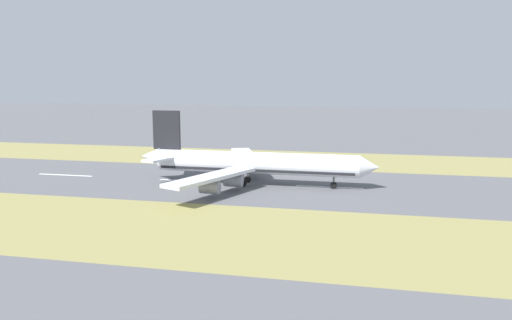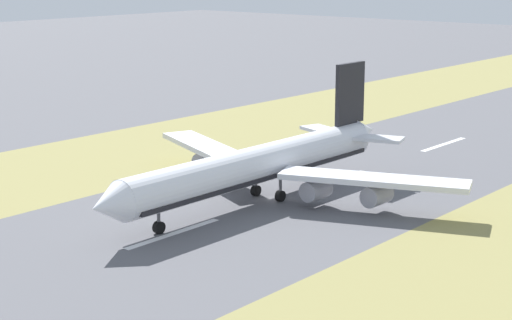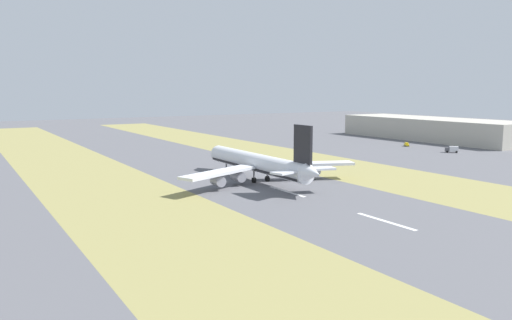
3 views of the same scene
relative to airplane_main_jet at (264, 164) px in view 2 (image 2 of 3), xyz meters
name	(u,v)px [view 2 (image 2 of 3)]	position (x,y,z in m)	size (l,w,h in m)	color
ground_plane	(275,200)	(-1.49, -1.18, -6.02)	(800.00, 800.00, 0.00)	#56565B
grass_median_east	(97,160)	(43.51, -1.18, -6.02)	(40.00, 600.00, 0.01)	olive
centreline_dash_near	(444,144)	(-1.49, -58.09, -6.01)	(1.20, 18.00, 0.01)	silver
centreline_dash_mid	(335,180)	(-1.49, -18.09, -6.01)	(1.20, 18.00, 0.01)	silver
centreline_dash_far	(174,234)	(-1.49, 21.91, -6.01)	(1.20, 18.00, 0.01)	silver
airplane_main_jet	(264,164)	(0.00, 0.00, 0.00)	(64.13, 67.03, 20.20)	silver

